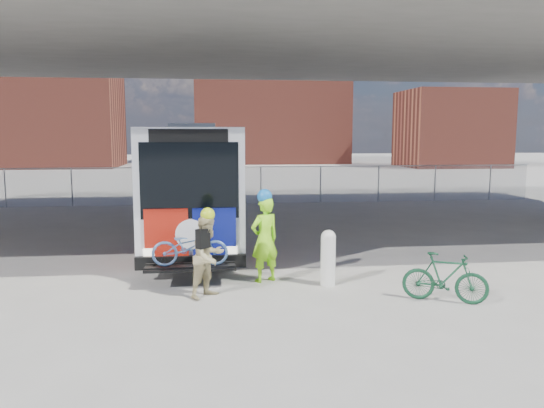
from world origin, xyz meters
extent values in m
plane|color=#9E9991|center=(0.00, 0.00, 0.00)|extent=(160.00, 160.00, 0.00)
cube|color=silver|center=(-2.00, 4.29, 1.95)|extent=(2.55, 12.00, 3.20)
cube|color=black|center=(-2.00, 4.79, 2.59)|extent=(2.61, 11.00, 1.28)
cube|color=black|center=(-2.00, -1.66, 2.33)|extent=(2.24, 0.12, 1.76)
cube|color=black|center=(-2.00, -1.66, 3.36)|extent=(1.78, 0.12, 0.30)
cube|color=black|center=(-2.00, -1.76, 0.45)|extent=(2.55, 0.20, 0.30)
cube|color=#A1180C|center=(-2.55, -1.73, 1.10)|extent=(1.00, 0.08, 1.20)
cube|color=navy|center=(-1.45, -1.73, 1.10)|extent=(1.00, 0.08, 1.20)
cylinder|color=silver|center=(-2.00, -1.75, 1.10)|extent=(0.70, 0.06, 0.70)
cube|color=gray|center=(-2.00, 4.29, 3.62)|extent=(1.28, 7.20, 0.14)
cube|color=black|center=(-2.00, -2.26, 0.45)|extent=(2.00, 0.70, 0.06)
cylinder|color=black|center=(-3.15, -0.11, 0.50)|extent=(0.30, 1.00, 1.00)
cylinder|color=black|center=(-0.85, -0.11, 0.50)|extent=(0.30, 1.00, 1.00)
cylinder|color=black|center=(-3.15, 8.49, 0.50)|extent=(0.30, 1.00, 1.00)
cylinder|color=black|center=(-0.85, 8.49, 0.50)|extent=(0.30, 1.00, 1.00)
cube|color=#A1180C|center=(-3.30, 0.49, 1.30)|extent=(0.06, 2.60, 1.70)
cube|color=navy|center=(-3.30, 2.09, 1.30)|extent=(0.06, 1.40, 1.70)
cube|color=#A1180C|center=(-0.70, 0.49, 1.30)|extent=(0.06, 2.60, 1.70)
cube|color=navy|center=(-0.70, 2.09, 1.30)|extent=(0.06, 1.40, 1.70)
imported|color=#46679A|center=(-2.00, -2.26, 0.92)|extent=(1.68, 0.59, 0.88)
cube|color=#605E59|center=(0.00, 4.00, 6.75)|extent=(40.00, 16.00, 1.50)
cube|color=#605E59|center=(0.00, 4.00, 7.55)|extent=(40.00, 0.60, 0.80)
cylinder|color=gray|center=(-8.00, 12.00, 0.90)|extent=(0.06, 0.06, 1.80)
cylinder|color=gray|center=(-4.00, 12.00, 0.90)|extent=(0.06, 0.06, 1.80)
cylinder|color=gray|center=(0.00, 12.00, 0.90)|extent=(0.06, 0.06, 1.80)
cylinder|color=gray|center=(4.00, 12.00, 0.90)|extent=(0.06, 0.06, 1.80)
cylinder|color=gray|center=(8.00, 12.00, 0.90)|extent=(0.06, 0.06, 1.80)
cylinder|color=gray|center=(12.00, 12.00, 0.90)|extent=(0.06, 0.06, 1.80)
plane|color=gray|center=(0.00, 12.00, 0.90)|extent=(30.00, 0.00, 30.00)
cube|color=gray|center=(0.00, 12.00, 1.82)|extent=(30.00, 0.05, 0.04)
cube|color=brown|center=(-18.00, 45.00, 5.00)|extent=(14.00, 10.00, 10.00)
cube|color=brown|center=(6.00, 52.00, 6.00)|extent=(18.00, 12.00, 12.00)
cube|color=brown|center=(24.00, 40.00, 4.00)|extent=(10.00, 8.00, 8.00)
cylinder|color=brown|center=(14.00, 55.00, 12.50)|extent=(2.20, 2.20, 25.00)
cylinder|color=beige|center=(1.07, -2.52, 0.55)|extent=(0.33, 0.33, 1.10)
sphere|color=beige|center=(1.07, -2.52, 1.10)|extent=(0.33, 0.33, 0.33)
imported|color=#97FF1A|center=(-0.31, -2.01, 0.98)|extent=(0.85, 0.75, 1.97)
sphere|color=blue|center=(-0.31, -2.01, 1.99)|extent=(0.34, 0.34, 0.34)
imported|color=tan|center=(-1.60, -3.05, 0.86)|extent=(1.05, 1.05, 1.72)
sphere|color=#C0DF17|center=(-1.60, -3.05, 1.74)|extent=(0.30, 0.30, 0.30)
cube|color=black|center=(-1.70, -3.19, 1.27)|extent=(0.31, 0.31, 0.40)
imported|color=#16462B|center=(3.16, -3.98, 0.51)|extent=(1.73, 1.18, 1.02)
camera|label=1|loc=(-1.57, -13.92, 3.37)|focal=35.00mm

